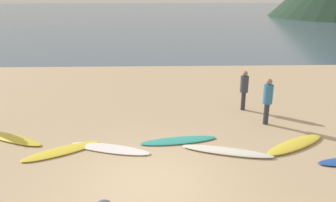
# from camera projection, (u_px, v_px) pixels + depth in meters

# --- Properties ---
(ground_plane) EXTENTS (120.00, 120.00, 0.20)m
(ground_plane) POSITION_uv_depth(u_px,v_px,m) (152.00, 82.00, 17.93)
(ground_plane) COLOR tan
(ground_plane) RESTS_ON ground
(ocean_water) EXTENTS (140.00, 100.00, 0.01)m
(ocean_water) POSITION_uv_depth(u_px,v_px,m) (155.00, 13.00, 68.68)
(ocean_water) COLOR #475B6B
(ocean_water) RESTS_ON ground
(surfboard_0) EXTENTS (2.48, 1.61, 0.09)m
(surfboard_0) POSITION_uv_depth(u_px,v_px,m) (11.00, 138.00, 10.86)
(surfboard_0) COLOR yellow
(surfboard_0) RESTS_ON ground
(surfboard_1) EXTENTS (2.29, 1.76, 0.07)m
(surfboard_1) POSITION_uv_depth(u_px,v_px,m) (62.00, 151.00, 10.02)
(surfboard_1) COLOR yellow
(surfboard_1) RESTS_ON ground
(surfboard_2) EXTENTS (2.59, 1.33, 0.07)m
(surfboard_2) POSITION_uv_depth(u_px,v_px,m) (110.00, 148.00, 10.16)
(surfboard_2) COLOR white
(surfboard_2) RESTS_ON ground
(surfboard_3) EXTENTS (2.50, 0.97, 0.07)m
(surfboard_3) POSITION_uv_depth(u_px,v_px,m) (179.00, 140.00, 10.71)
(surfboard_3) COLOR teal
(surfboard_3) RESTS_ON ground
(surfboard_4) EXTENTS (2.70, 1.28, 0.10)m
(surfboard_4) POSITION_uv_depth(u_px,v_px,m) (227.00, 151.00, 9.96)
(surfboard_4) COLOR silver
(surfboard_4) RESTS_ON ground
(surfboard_5) EXTENTS (2.41, 1.84, 0.10)m
(surfboard_5) POSITION_uv_depth(u_px,v_px,m) (295.00, 144.00, 10.40)
(surfboard_5) COLOR yellow
(surfboard_5) RESTS_ON ground
(person_1) EXTENTS (0.33, 0.33, 1.66)m
(person_1) POSITION_uv_depth(u_px,v_px,m) (268.00, 98.00, 11.81)
(person_1) COLOR #2D2D38
(person_1) RESTS_ON ground
(person_3) EXTENTS (0.32, 0.32, 1.57)m
(person_3) POSITION_uv_depth(u_px,v_px,m) (244.00, 87.00, 13.26)
(person_3) COLOR #2D2D38
(person_3) RESTS_ON ground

